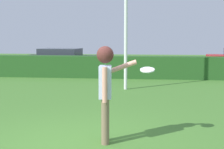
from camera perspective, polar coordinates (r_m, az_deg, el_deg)
The scene contains 5 objects.
ground_plane at distance 6.28m, azimuth -5.55°, elevation -11.62°, with size 60.00×60.00×0.00m, color #457A2E.
person at distance 6.08m, azimuth -1.05°, elevation -1.46°, with size 0.72×0.62×1.77m.
frisbee at distance 6.29m, azimuth 5.99°, elevation 0.80°, with size 0.27×0.27×0.09m.
hedge_row at distance 15.80m, azimuth 2.21°, elevation 1.27°, with size 19.20×0.90×1.01m, color #23501E.
parked_car_black at distance 19.43m, azimuth -8.72°, elevation 2.72°, with size 4.32×2.08×1.25m.
Camera 1 is at (1.32, -5.82, 1.95)m, focal length 54.12 mm.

